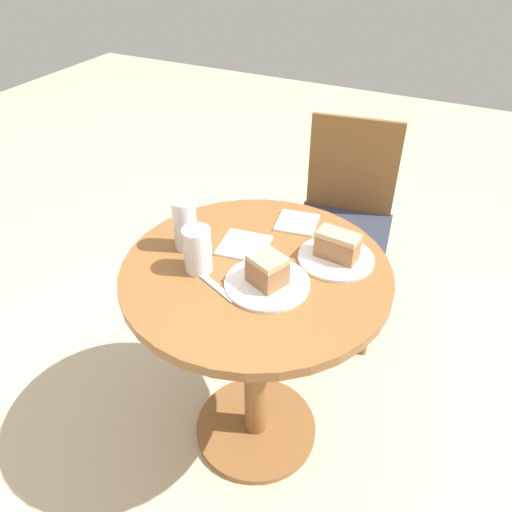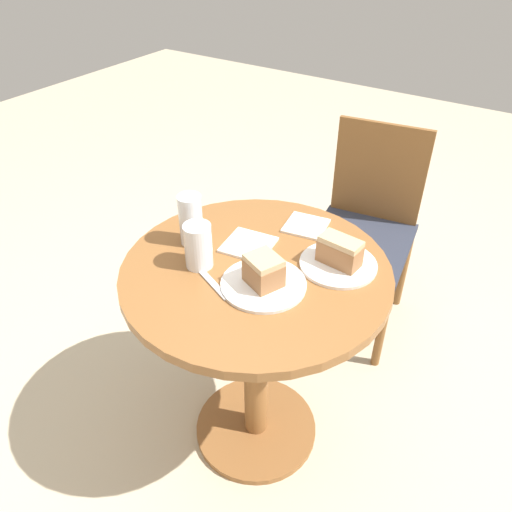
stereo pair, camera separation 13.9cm
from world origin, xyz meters
TOP-DOWN VIEW (x-y plane):
  - ground_plane at (0.00, 0.00)m, footprint 8.00×8.00m
  - table at (0.00, 0.00)m, footprint 0.77×0.77m
  - chair at (0.02, 0.81)m, footprint 0.47×0.52m
  - plate_near at (0.06, -0.06)m, footprint 0.23×0.23m
  - plate_far at (0.19, 0.14)m, footprint 0.22×0.22m
  - cake_slice_near at (0.06, -0.06)m, footprint 0.12×0.11m
  - cake_slice_far at (0.19, 0.14)m, footprint 0.13×0.07m
  - glass_lemonade at (-0.14, -0.08)m, footprint 0.08×0.08m
  - glass_water at (-0.23, 0.00)m, footprint 0.07×0.07m
  - napkin_stack at (-0.08, 0.08)m, footprint 0.16×0.16m
  - fork at (-0.06, -0.12)m, footprint 0.16×0.08m
  - napkin_side at (0.02, 0.26)m, footprint 0.15×0.15m

SIDE VIEW (x-z plane):
  - ground_plane at x=0.00m, z-range 0.00..0.00m
  - chair at x=0.02m, z-range 0.02..0.90m
  - table at x=0.00m, z-range 0.17..0.94m
  - fork at x=-0.06m, z-range 0.77..0.77m
  - napkin_stack at x=-0.08m, z-range 0.77..0.77m
  - napkin_side at x=0.02m, z-range 0.77..0.77m
  - plate_near at x=0.06m, z-range 0.77..0.78m
  - plate_far at x=0.19m, z-range 0.77..0.78m
  - cake_slice_far at x=0.19m, z-range 0.78..0.86m
  - cake_slice_near at x=0.06m, z-range 0.78..0.86m
  - glass_lemonade at x=-0.14m, z-range 0.76..0.89m
  - glass_water at x=-0.23m, z-range 0.76..0.92m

